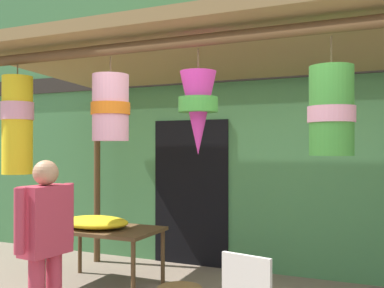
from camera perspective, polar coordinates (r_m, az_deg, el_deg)
name	(u,v)px	position (r m, az deg, el deg)	size (l,w,h in m)	color
shop_facade	(291,110)	(5.96, 12.38, 4.27)	(12.55, 0.29, 4.22)	#47844C
market_stall_canopy	(234,66)	(4.43, 5.36, 9.79)	(5.29, 2.41, 2.75)	brown
display_table	(104,233)	(5.48, -11.10, -11.04)	(1.31, 0.76, 0.68)	brown
flower_heap_on_table	(96,222)	(5.43, -12.05, -9.67)	(0.83, 0.58, 0.14)	yellow
customer_foreground	(46,238)	(3.93, -18.04, -11.20)	(0.26, 0.59, 1.52)	#B23347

